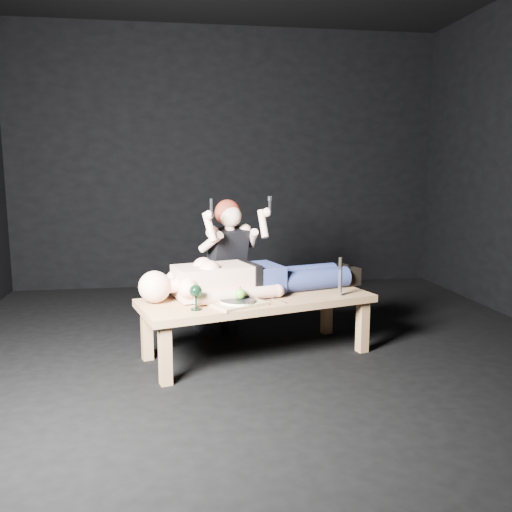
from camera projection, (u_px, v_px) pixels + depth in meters
name	position (u px, v px, depth m)	size (l,w,h in m)	color
ground	(262.00, 353.00, 4.06)	(5.00, 5.00, 0.00)	black
back_wall	(228.00, 159.00, 6.26)	(5.00, 5.00, 0.00)	black
table	(257.00, 326.00, 3.97)	(1.71, 0.64, 0.45)	#9D724A
lying_man	(257.00, 274.00, 4.06)	(1.88, 0.57, 0.29)	beige
kneeling_woman	(223.00, 267.00, 4.39)	(0.63, 0.70, 1.18)	black
serving_tray	(237.00, 304.00, 3.70)	(0.36, 0.26, 0.02)	tan
plate	(237.00, 301.00, 3.69)	(0.24, 0.24, 0.02)	white
apple	(240.00, 294.00, 3.70)	(0.08, 0.08, 0.08)	#348C23
goblet	(196.00, 297.00, 3.56)	(0.08, 0.08, 0.17)	black
fork_flat	(221.00, 307.00, 3.65)	(0.02, 0.18, 0.01)	#B2B2B7
knife_flat	(279.00, 301.00, 3.81)	(0.02, 0.18, 0.01)	#B2B2B7
spoon_flat	(261.00, 300.00, 3.85)	(0.02, 0.18, 0.01)	#B2B2B7
carving_knife	(340.00, 277.00, 3.96)	(0.04, 0.04, 0.29)	#B2B2B7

